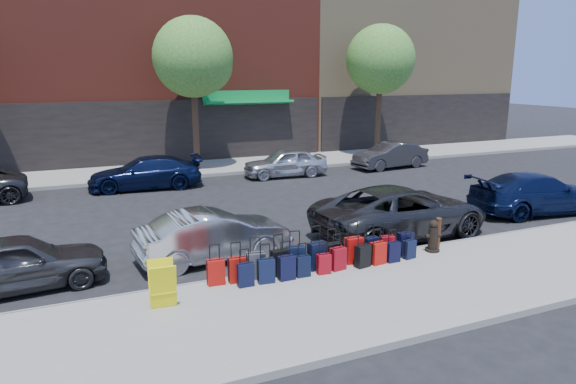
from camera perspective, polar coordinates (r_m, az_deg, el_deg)
name	(u,v)px	position (r m, az deg, el deg)	size (l,w,h in m)	color
ground	(252,223)	(16.93, -4.08, -3.41)	(120.00, 120.00, 0.00)	black
sidewalk_near	(352,298)	(11.36, 7.12, -11.65)	(60.00, 4.00, 0.15)	gray
sidewalk_far	(185,169)	(26.32, -11.34, 2.52)	(60.00, 4.00, 0.15)	gray
curb_near	(311,267)	(12.99, 2.57, -8.28)	(60.00, 0.08, 0.15)	gray
curb_far	(195,176)	(24.38, -10.33, 1.72)	(60.00, 0.08, 0.15)	gray
building_right	(376,13)	(39.78, 9.71, 18.99)	(15.00, 12.12, 18.00)	#8E7957
tree_center	(196,60)	(25.55, -10.20, 14.29)	(3.80, 3.80, 7.27)	black
tree_right	(383,61)	(29.80, 10.47, 14.09)	(3.80, 3.80, 7.27)	black
suitcase_front_0	(216,272)	(11.77, -8.04, -8.79)	(0.40, 0.24, 0.94)	#A20E0A
suitcase_front_1	(237,270)	(11.86, -5.69, -8.57)	(0.39, 0.22, 0.94)	#971009
suitcase_front_2	(256,266)	(12.00, -3.58, -8.16)	(0.45, 0.30, 1.00)	#3B3B40
suitcase_front_3	(280,262)	(12.18, -0.94, -7.82)	(0.43, 0.27, 0.99)	black
suitcase_front_4	(295,259)	(12.38, 0.82, -7.43)	(0.45, 0.30, 1.01)	black
suitcase_front_5	(317,256)	(12.54, 3.25, -7.08)	(0.48, 0.31, 1.08)	black
suitcase_front_6	(333,254)	(12.78, 4.99, -6.91)	(0.39, 0.22, 0.94)	black
suitcase_front_7	(354,250)	(13.01, 7.31, -6.43)	(0.44, 0.24, 1.06)	#A80C0A
suitcase_front_8	(371,248)	(13.35, 9.19, -6.17)	(0.41, 0.26, 0.93)	black
suitcase_front_9	(387,246)	(13.56, 10.96, -5.96)	(0.41, 0.28, 0.91)	maroon
suitcase_front_10	(405,243)	(13.83, 12.89, -5.60)	(0.41, 0.23, 0.97)	black
suitcase_back_1	(245,275)	(11.63, -4.75, -9.13)	(0.36, 0.21, 0.86)	black
suitcase_back_2	(266,271)	(11.78, -2.46, -8.73)	(0.40, 0.26, 0.91)	black
suitcase_back_3	(287,268)	(11.93, -0.17, -8.42)	(0.39, 0.23, 0.91)	black
suitcase_back_4	(303,266)	(12.12, 1.66, -8.23)	(0.35, 0.21, 0.81)	black
suitcase_back_5	(324,264)	(12.30, 4.00, -7.97)	(0.33, 0.20, 0.78)	maroon
suitcase_back_6	(338,259)	(12.55, 5.58, -7.39)	(0.40, 0.27, 0.89)	maroon
suitcase_back_7	(363,256)	(12.80, 8.30, -7.05)	(0.41, 0.29, 0.90)	black
suitcase_back_8	(378,253)	(13.05, 9.98, -6.70)	(0.40, 0.26, 0.91)	#B3110B
suitcase_back_9	(393,252)	(13.27, 11.57, -6.54)	(0.35, 0.21, 0.83)	black
suitcase_back_10	(409,249)	(13.60, 13.33, -6.20)	(0.35, 0.24, 0.78)	black
fire_hydrant	(433,237)	(14.24, 15.82, -4.84)	(0.44, 0.38, 0.85)	black
bollard	(438,232)	(14.58, 16.34, -4.32)	(0.15, 0.15, 0.83)	#38190C
display_rack	(162,285)	(10.90, -13.79, -9.96)	(0.56, 0.61, 0.94)	yellow
car_near_0	(17,263)	(13.12, -27.88, -6.97)	(1.53, 3.81, 1.30)	#37373A
car_near_1	(214,235)	(13.59, -8.24, -4.80)	(1.40, 4.03, 1.33)	silver
car_near_2	(401,211)	(15.73, 12.46, -2.11)	(2.53, 5.48, 1.52)	#2F2F32
car_near_3	(537,193)	(19.88, 25.91, -0.14)	(1.97, 4.85, 1.41)	#0D1639
car_far_1	(145,173)	(22.52, -15.57, 2.07)	(1.90, 4.66, 1.35)	#0C1537
car_far_2	(285,163)	(24.21, -0.32, 3.29)	(1.58, 3.92, 1.34)	silver
car_far_3	(390,155)	(26.92, 11.27, 4.02)	(1.40, 4.02, 1.33)	#38383A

